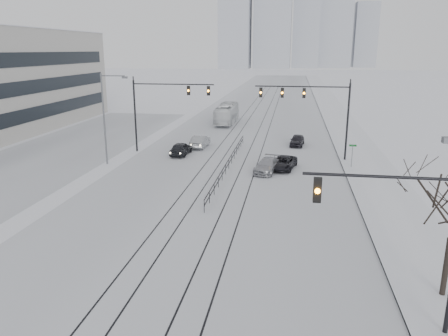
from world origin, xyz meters
The scene contains 18 objects.
road centered at (0.00, 60.00, 0.01)m, with size 22.00×260.00×0.02m, color silver.
sidewalk_east centered at (13.50, 60.00, 0.08)m, with size 5.00×260.00×0.16m, color white.
curb centered at (11.05, 60.00, 0.06)m, with size 0.10×260.00×0.12m, color gray.
parking_strip centered at (-20.00, 35.00, 0.01)m, with size 14.00×60.00×0.03m, color silver.
tram_rails centered at (0.00, 40.00, 0.02)m, with size 5.30×180.00×0.01m.
skyline centered at (5.02, 273.63, 30.65)m, with size 96.00×48.00×72.00m.
traffic_mast_near centered at (10.79, 6.00, 4.56)m, with size 6.10×0.37×7.00m.
traffic_mast_ne centered at (8.15, 34.99, 5.76)m, with size 9.60×0.37×8.00m.
traffic_mast_nw centered at (-8.52, 36.00, 5.57)m, with size 9.10×0.37×8.00m.
street_light_west centered at (-12.20, 30.00, 5.21)m, with size 2.73×0.25×9.00m.
median_fence centered at (0.00, 30.00, 0.53)m, with size 0.06×24.00×1.00m.
street_sign centered at (11.80, 32.00, 1.61)m, with size 0.70×0.06×2.40m.
sedan_sb_inner centered at (-6.04, 34.91, 0.71)m, with size 1.69×4.19×1.43m, color black.
sedan_sb_outer centered at (-4.75, 39.04, 0.71)m, with size 1.50×4.31×1.42m, color gray.
sedan_nb_front centered at (5.25, 30.77, 0.61)m, with size 2.03×4.41×1.22m, color black.
sedan_nb_right centered at (3.75, 29.40, 0.64)m, with size 1.80×4.43×1.28m, color #9B9CA2.
sedan_nb_far centered at (6.61, 41.76, 0.66)m, with size 1.55×3.85×1.31m, color black.
box_truck centered at (-4.28, 56.97, 1.48)m, with size 2.49×10.65×2.97m, color silver.
Camera 1 is at (5.92, -10.54, 11.24)m, focal length 35.00 mm.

